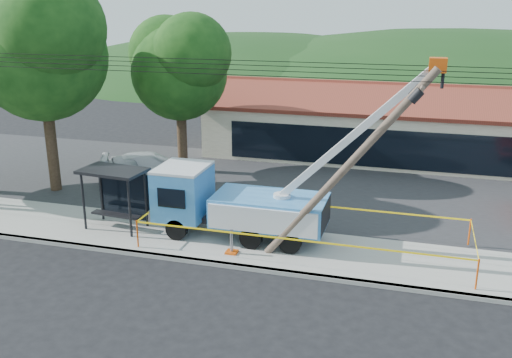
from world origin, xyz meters
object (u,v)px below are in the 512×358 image
at_px(leaning_pole, 354,159).
at_px(car_white, 151,181).
at_px(utility_truck, 236,202).
at_px(car_silver, 127,186).
at_px(bus_shelter, 116,184).

distance_m(leaning_pole, car_white, 14.44).
xyz_separation_m(utility_truck, car_silver, (-7.76, 5.04, -1.64)).
bearing_deg(car_white, utility_truck, -157.31).
height_order(utility_truck, leaning_pole, utility_truck).
xyz_separation_m(utility_truck, car_white, (-6.89, 6.21, -1.64)).
distance_m(bus_shelter, car_silver, 6.34).
xyz_separation_m(leaning_pole, car_silver, (-12.56, 6.22, -4.13)).
bearing_deg(leaning_pole, utility_truck, 166.16).
relative_size(utility_truck, car_white, 2.16).
bearing_deg(bus_shelter, car_white, 109.64).
bearing_deg(leaning_pole, bus_shelter, 175.43).
distance_m(bus_shelter, car_white, 7.12).
height_order(bus_shelter, car_silver, bus_shelter).
xyz_separation_m(bus_shelter, car_white, (-1.70, 6.60, -2.06)).
bearing_deg(utility_truck, bus_shelter, -175.77).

